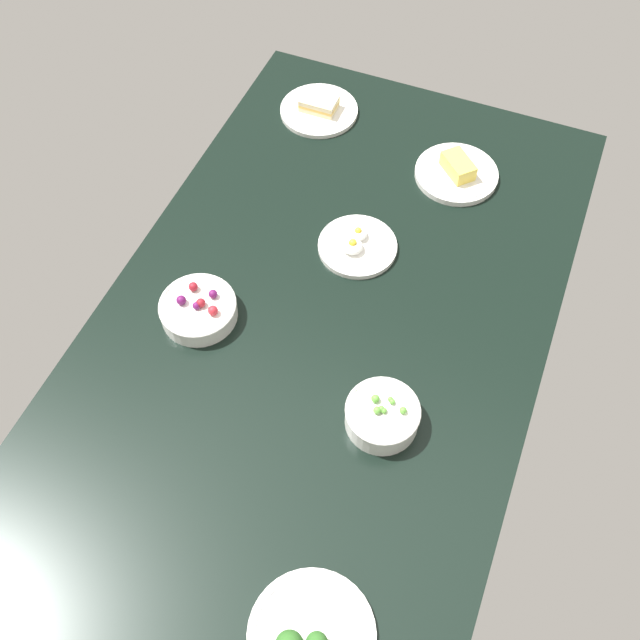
# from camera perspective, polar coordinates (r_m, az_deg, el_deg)

# --- Properties ---
(dining_table) EXTENTS (1.57, 0.90, 0.04)m
(dining_table) POSITION_cam_1_polar(r_m,az_deg,el_deg) (1.51, 0.00, -0.84)
(dining_table) COLOR black
(dining_table) RESTS_ON ground
(bowl_peas) EXTENTS (0.14, 0.14, 0.07)m
(bowl_peas) POSITION_cam_1_polar(r_m,az_deg,el_deg) (1.36, 4.91, -7.47)
(bowl_peas) COLOR white
(bowl_peas) RESTS_ON dining_table
(plate_cheese) EXTENTS (0.20, 0.20, 0.05)m
(plate_cheese) POSITION_cam_1_polar(r_m,az_deg,el_deg) (1.78, 10.68, 11.35)
(plate_cheese) COLOR white
(plate_cheese) RESTS_ON dining_table
(plate_broccoli) EXTENTS (0.21, 0.21, 0.07)m
(plate_broccoli) POSITION_cam_1_polar(r_m,az_deg,el_deg) (1.25, -0.82, -23.70)
(plate_broccoli) COLOR white
(plate_broccoli) RESTS_ON dining_table
(plate_sandwich) EXTENTS (0.20, 0.20, 0.04)m
(plate_sandwich) POSITION_cam_1_polar(r_m,az_deg,el_deg) (1.91, -0.08, 16.27)
(plate_sandwich) COLOR white
(plate_sandwich) RESTS_ON dining_table
(plate_eggs) EXTENTS (0.17, 0.17, 0.05)m
(plate_eggs) POSITION_cam_1_polar(r_m,az_deg,el_deg) (1.61, 2.82, 5.93)
(plate_eggs) COLOR white
(plate_eggs) RESTS_ON dining_table
(bowl_berries) EXTENTS (0.16, 0.16, 0.06)m
(bowl_berries) POSITION_cam_1_polar(r_m,az_deg,el_deg) (1.51, -9.52, 0.86)
(bowl_berries) COLOR white
(bowl_berries) RESTS_ON dining_table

